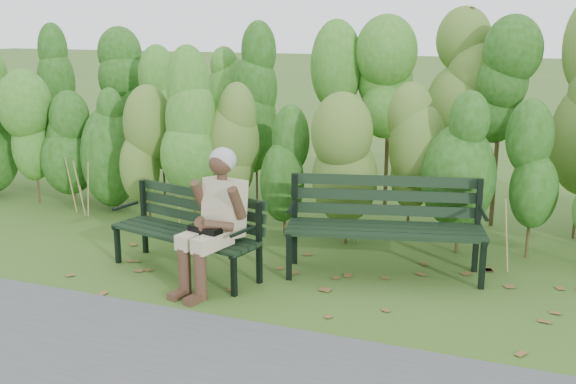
% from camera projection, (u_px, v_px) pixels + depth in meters
% --- Properties ---
extents(ground, '(80.00, 80.00, 0.00)m').
position_uv_depth(ground, '(274.00, 279.00, 6.27)').
color(ground, '#405D23').
extents(hedge_band, '(11.04, 1.67, 2.42)m').
position_uv_depth(hedge_band, '(336.00, 118.00, 7.64)').
color(hedge_band, '#47381E').
rests_on(hedge_band, ground).
extents(leaf_litter, '(5.70, 2.24, 0.01)m').
position_uv_depth(leaf_litter, '(277.00, 292.00, 5.96)').
color(leaf_litter, brown).
rests_on(leaf_litter, ground).
extents(bench_left, '(1.61, 0.84, 0.77)m').
position_uv_depth(bench_left, '(190.00, 225.00, 6.38)').
color(bench_left, black).
rests_on(bench_left, ground).
extents(bench_right, '(1.90, 1.01, 0.91)m').
position_uv_depth(bench_right, '(385.00, 218.00, 6.31)').
color(bench_right, black).
rests_on(bench_right, ground).
extents(seated_woman, '(0.55, 0.81, 1.25)m').
position_uv_depth(seated_woman, '(215.00, 212.00, 5.94)').
color(seated_woman, '#BCAB8A').
rests_on(seated_woman, ground).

